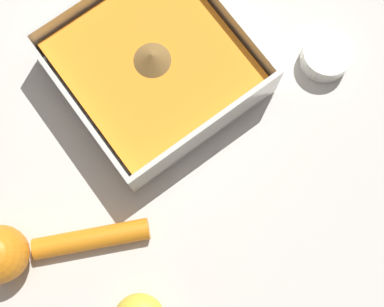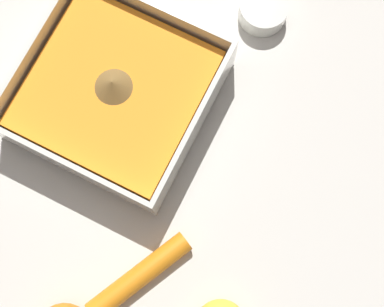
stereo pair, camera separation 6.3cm
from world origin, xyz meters
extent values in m
plane|color=beige|center=(0.00, 0.00, 0.00)|extent=(4.00, 4.00, 0.00)
cube|color=silver|center=(-0.01, -0.01, 0.00)|extent=(0.22, 0.22, 0.01)
cube|color=silver|center=(-0.01, 0.10, 0.04)|extent=(0.22, 0.01, 0.06)
cube|color=silver|center=(-0.01, -0.11, 0.04)|extent=(0.22, 0.01, 0.06)
cube|color=silver|center=(0.10, -0.01, 0.04)|extent=(0.01, 0.21, 0.06)
cube|color=silver|center=(-0.11, -0.01, 0.04)|extent=(0.01, 0.21, 0.06)
cube|color=orange|center=(-0.01, -0.01, 0.03)|extent=(0.20, 0.20, 0.04)
cone|color=brown|center=(-0.01, -0.01, 0.06)|extent=(0.05, 0.05, 0.02)
cylinder|color=silver|center=(0.18, -0.12, 0.01)|extent=(0.06, 0.06, 0.03)
cylinder|color=brown|center=(0.18, -0.12, 0.01)|extent=(0.06, 0.06, 0.02)
cylinder|color=orange|center=(-0.19, -0.13, 0.01)|extent=(0.13, 0.08, 0.03)
camera|label=1|loc=(-0.11, -0.23, 0.65)|focal=50.00mm
camera|label=2|loc=(-0.15, -0.19, 0.65)|focal=50.00mm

